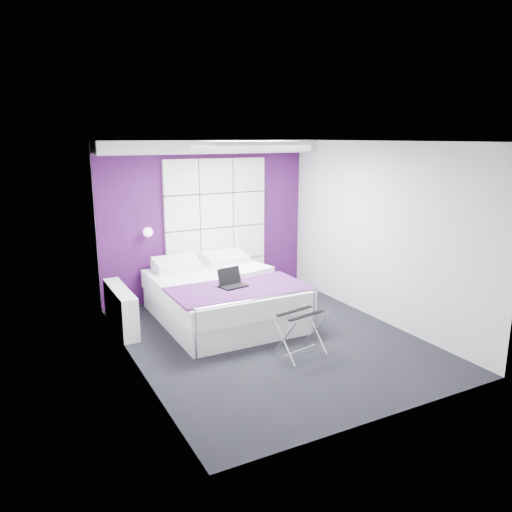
{
  "coord_description": "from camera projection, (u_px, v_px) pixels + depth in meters",
  "views": [
    {
      "loc": [
        -3.09,
        -5.47,
        2.66
      ],
      "look_at": [
        -0.04,
        0.35,
        1.08
      ],
      "focal_mm": 35.0,
      "sensor_mm": 36.0,
      "label": 1
    }
  ],
  "objects": [
    {
      "name": "wall_right",
      "position": [
        379.0,
        233.0,
        7.23
      ],
      "size": [
        0.0,
        4.4,
        4.4
      ],
      "primitive_type": "plane",
      "rotation": [
        1.57,
        0.0,
        -1.57
      ],
      "color": "silver",
      "rests_on": "floor"
    },
    {
      "name": "skylight",
      "position": [
        250.0,
        145.0,
        6.64
      ],
      "size": [
        1.36,
        0.86,
        0.12
      ],
      "primitive_type": null,
      "color": "white",
      "rests_on": "ceiling"
    },
    {
      "name": "laptop",
      "position": [
        232.0,
        282.0,
        6.9
      ],
      "size": [
        0.36,
        0.26,
        0.26
      ],
      "rotation": [
        0.0,
        0.0,
        0.17
      ],
      "color": "black",
      "rests_on": "bed"
    },
    {
      "name": "bed",
      "position": [
        222.0,
        297.0,
        7.4
      ],
      "size": [
        1.87,
        2.27,
        0.79
      ],
      "color": "white",
      "rests_on": "floor"
    },
    {
      "name": "luggage_rack",
      "position": [
        300.0,
        334.0,
        6.17
      ],
      "size": [
        0.56,
        0.42,
        0.55
      ],
      "rotation": [
        0.0,
        0.0,
        0.19
      ],
      "color": "silver",
      "rests_on": "floor"
    },
    {
      "name": "wall_left",
      "position": [
        132.0,
        260.0,
        5.61
      ],
      "size": [
        0.0,
        4.4,
        4.4
      ],
      "primitive_type": "plane",
      "rotation": [
        1.57,
        0.0,
        1.57
      ],
      "color": "silver",
      "rests_on": "floor"
    },
    {
      "name": "ceiling",
      "position": [
        272.0,
        141.0,
        6.12
      ],
      "size": [
        4.4,
        4.4,
        0.0
      ],
      "primitive_type": "plane",
      "rotation": [
        3.14,
        0.0,
        0.0
      ],
      "color": "white",
      "rests_on": "wall_back"
    },
    {
      "name": "radiator",
      "position": [
        121.0,
        309.0,
        7.01
      ],
      "size": [
        0.22,
        1.2,
        0.6
      ],
      "primitive_type": "cube",
      "color": "white",
      "rests_on": "floor"
    },
    {
      "name": "soffit",
      "position": [
        211.0,
        147.0,
        7.82
      ],
      "size": [
        3.58,
        0.5,
        0.2
      ],
      "primitive_type": "cube",
      "color": "white",
      "rests_on": "wall_back"
    },
    {
      "name": "accent_wall",
      "position": [
        207.0,
        220.0,
        8.3
      ],
      "size": [
        3.58,
        0.02,
        2.58
      ],
      "primitive_type": "cube",
      "color": "#3E1046",
      "rests_on": "wall_back"
    },
    {
      "name": "headboard",
      "position": [
        216.0,
        228.0,
        8.36
      ],
      "size": [
        1.8,
        0.08,
        2.3
      ],
      "primitive_type": null,
      "color": "silver",
      "rests_on": "wall_back"
    },
    {
      "name": "nightstand",
      "position": [
        171.0,
        269.0,
        8.01
      ],
      "size": [
        0.48,
        0.37,
        0.05
      ],
      "primitive_type": "cube",
      "color": "white",
      "rests_on": "wall_back"
    },
    {
      "name": "wall_lamp",
      "position": [
        147.0,
        232.0,
        7.74
      ],
      "size": [
        0.15,
        0.15,
        0.15
      ],
      "primitive_type": "sphere",
      "color": "white",
      "rests_on": "wall_back"
    },
    {
      "name": "floor",
      "position": [
        271.0,
        339.0,
        6.72
      ],
      "size": [
        4.4,
        4.4,
        0.0
      ],
      "primitive_type": "plane",
      "color": "black",
      "rests_on": "ground"
    },
    {
      "name": "wall_back",
      "position": [
        207.0,
        220.0,
        8.31
      ],
      "size": [
        3.6,
        0.0,
        3.6
      ],
      "primitive_type": "plane",
      "rotation": [
        1.57,
        0.0,
        0.0
      ],
      "color": "silver",
      "rests_on": "floor"
    }
  ]
}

